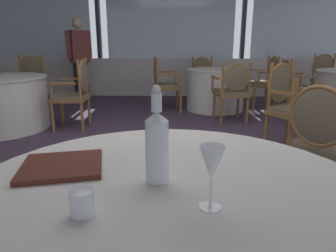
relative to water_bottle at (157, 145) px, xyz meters
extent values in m
plane|color=#47384C|center=(-0.07, 1.67, -0.87)|extent=(14.82, 14.82, 0.00)
cube|color=silver|center=(-0.07, 5.95, -0.44)|extent=(10.12, 0.12, 0.85)
cube|color=silver|center=(-3.24, 5.97, 0.87)|extent=(2.79, 0.02, 1.78)
cube|color=silver|center=(-0.07, 5.97, 0.87)|extent=(2.79, 0.02, 1.78)
cube|color=#333338|center=(-1.65, 5.95, 0.87)|extent=(0.08, 0.14, 1.78)
cube|color=silver|center=(3.11, 5.97, 0.87)|extent=(2.79, 0.02, 1.78)
cube|color=#333338|center=(1.52, 5.95, 0.87)|extent=(0.08, 0.14, 1.78)
cylinder|color=silver|center=(0.04, -0.07, -0.14)|extent=(1.40, 1.40, 0.02)
cylinder|color=white|center=(0.00, 0.00, -0.02)|extent=(0.08, 0.08, 0.21)
cone|color=white|center=(0.00, 0.00, 0.10)|extent=(0.08, 0.08, 0.03)
cylinder|color=white|center=(0.00, 0.00, 0.14)|extent=(0.03, 0.03, 0.06)
sphere|color=silver|center=(0.00, 0.00, 0.18)|extent=(0.03, 0.03, 0.03)
cylinder|color=white|center=(0.16, -0.17, -0.13)|extent=(0.06, 0.06, 0.00)
cylinder|color=white|center=(0.16, -0.17, -0.09)|extent=(0.01, 0.01, 0.08)
cone|color=white|center=(0.16, -0.17, 0.00)|extent=(0.07, 0.07, 0.10)
cylinder|color=white|center=(-0.19, -0.21, -0.09)|extent=(0.07, 0.07, 0.07)
cube|color=#512319|center=(-0.36, 0.09, -0.12)|extent=(0.34, 0.32, 0.02)
cylinder|color=silver|center=(0.78, 4.48, -0.14)|extent=(1.05, 1.05, 0.02)
cylinder|color=silver|center=(0.78, 4.48, -0.51)|extent=(1.02, 1.02, 0.72)
cube|color=olive|center=(1.63, 4.61, -0.43)|extent=(0.52, 0.52, 0.05)
cube|color=#75664C|center=(1.63, 4.61, -0.38)|extent=(0.48, 0.48, 0.04)
cylinder|color=olive|center=(1.46, 4.38, -0.66)|extent=(0.04, 0.04, 0.42)
cylinder|color=olive|center=(1.40, 4.78, -0.66)|extent=(0.04, 0.04, 0.42)
cylinder|color=olive|center=(1.86, 4.44, -0.66)|extent=(0.04, 0.04, 0.42)
cylinder|color=olive|center=(1.80, 4.84, -0.66)|extent=(0.04, 0.04, 0.42)
cylinder|color=olive|center=(1.86, 4.44, -0.15)|extent=(0.04, 0.04, 0.49)
cylinder|color=olive|center=(1.80, 4.84, -0.15)|extent=(0.04, 0.04, 0.49)
ellipsoid|color=#75664C|center=(1.84, 4.64, -0.13)|extent=(0.11, 0.39, 0.42)
torus|color=olive|center=(1.84, 4.64, -0.13)|extent=(0.10, 0.43, 0.43)
cube|color=olive|center=(1.65, 4.36, -0.18)|extent=(0.37, 0.09, 0.03)
cylinder|color=olive|center=(1.51, 4.34, -0.29)|extent=(0.03, 0.03, 0.22)
cube|color=olive|center=(1.57, 4.86, -0.18)|extent=(0.37, 0.09, 0.03)
cylinder|color=olive|center=(1.43, 4.84, -0.29)|extent=(0.03, 0.03, 0.22)
cube|color=olive|center=(0.65, 5.34, -0.44)|extent=(0.52, 0.52, 0.05)
cube|color=#75664C|center=(0.65, 5.34, -0.40)|extent=(0.48, 0.48, 0.04)
cylinder|color=olive|center=(0.87, 5.17, -0.67)|extent=(0.04, 0.04, 0.40)
cylinder|color=olive|center=(0.48, 5.11, -0.67)|extent=(0.04, 0.04, 0.40)
cylinder|color=olive|center=(0.81, 5.57, -0.67)|extent=(0.04, 0.04, 0.40)
cylinder|color=olive|center=(0.42, 5.51, -0.67)|extent=(0.04, 0.04, 0.40)
cylinder|color=olive|center=(0.81, 5.57, -0.19)|extent=(0.04, 0.04, 0.46)
cylinder|color=olive|center=(0.42, 5.51, -0.19)|extent=(0.04, 0.04, 0.46)
ellipsoid|color=#75664C|center=(0.61, 5.55, -0.17)|extent=(0.39, 0.11, 0.38)
torus|color=olive|center=(0.61, 5.55, -0.17)|extent=(0.40, 0.09, 0.40)
cube|color=olive|center=(0.90, 5.36, -0.20)|extent=(0.09, 0.37, 0.03)
cylinder|color=olive|center=(0.92, 5.22, -0.31)|extent=(0.03, 0.03, 0.22)
cube|color=olive|center=(0.40, 5.28, -0.20)|extent=(0.09, 0.37, 0.03)
cylinder|color=olive|center=(0.42, 5.14, -0.31)|extent=(0.03, 0.03, 0.22)
cube|color=olive|center=(-0.08, 4.35, -0.44)|extent=(0.52, 0.52, 0.05)
cube|color=#75664C|center=(-0.08, 4.35, -0.40)|extent=(0.48, 0.48, 0.04)
cylinder|color=olive|center=(0.09, 4.58, -0.67)|extent=(0.04, 0.04, 0.40)
cylinder|color=olive|center=(0.15, 4.19, -0.67)|extent=(0.04, 0.04, 0.40)
cylinder|color=olive|center=(-0.31, 4.52, -0.67)|extent=(0.04, 0.04, 0.40)
cylinder|color=olive|center=(-0.25, 4.13, -0.67)|extent=(0.04, 0.04, 0.40)
cylinder|color=olive|center=(-0.31, 4.52, -0.17)|extent=(0.04, 0.04, 0.49)
cylinder|color=olive|center=(-0.25, 4.13, -0.17)|extent=(0.04, 0.04, 0.49)
ellipsoid|color=#75664C|center=(-0.29, 4.32, -0.14)|extent=(0.11, 0.39, 0.41)
torus|color=olive|center=(-0.29, 4.32, -0.14)|extent=(0.10, 0.43, 0.43)
cube|color=olive|center=(-0.10, 4.60, -0.20)|extent=(0.37, 0.09, 0.03)
cylinder|color=olive|center=(0.04, 4.63, -0.31)|extent=(0.03, 0.03, 0.22)
cube|color=olive|center=(-0.02, 4.11, -0.20)|extent=(0.37, 0.09, 0.03)
cylinder|color=olive|center=(0.12, 4.13, -0.31)|extent=(0.03, 0.03, 0.22)
cube|color=olive|center=(0.90, 3.63, -0.43)|extent=(0.52, 0.52, 0.05)
cube|color=#75664C|center=(0.90, 3.63, -0.39)|extent=(0.48, 0.48, 0.04)
cylinder|color=olive|center=(0.68, 3.80, -0.66)|extent=(0.04, 0.04, 0.41)
cylinder|color=olive|center=(1.07, 3.85, -0.66)|extent=(0.04, 0.04, 0.41)
cylinder|color=olive|center=(0.74, 3.40, -0.66)|extent=(0.04, 0.04, 0.41)
cylinder|color=olive|center=(1.13, 3.46, -0.66)|extent=(0.04, 0.04, 0.41)
cylinder|color=olive|center=(0.74, 3.40, -0.18)|extent=(0.04, 0.04, 0.46)
cylinder|color=olive|center=(1.13, 3.46, -0.18)|extent=(0.04, 0.04, 0.46)
ellipsoid|color=#75664C|center=(0.94, 3.41, -0.16)|extent=(0.39, 0.11, 0.38)
torus|color=olive|center=(0.94, 3.41, -0.16)|extent=(0.40, 0.09, 0.40)
cube|color=olive|center=(0.65, 3.61, -0.19)|extent=(0.09, 0.37, 0.03)
cylinder|color=olive|center=(0.63, 3.75, -0.30)|extent=(0.03, 0.03, 0.22)
cube|color=olive|center=(1.15, 3.68, -0.19)|extent=(0.09, 0.37, 0.03)
cylinder|color=olive|center=(1.13, 3.82, -0.30)|extent=(0.03, 0.03, 0.22)
cube|color=olive|center=(-1.42, 3.17, -0.43)|extent=(0.48, 0.48, 0.05)
cube|color=#75664C|center=(-1.42, 3.17, -0.39)|extent=(0.44, 0.44, 0.04)
cylinder|color=olive|center=(-1.61, 2.97, -0.66)|extent=(0.04, 0.04, 0.41)
cylinder|color=olive|center=(-1.63, 3.37, -0.66)|extent=(0.04, 0.04, 0.41)
cylinder|color=olive|center=(-1.21, 2.98, -0.66)|extent=(0.04, 0.04, 0.41)
cylinder|color=olive|center=(-1.23, 3.38, -0.66)|extent=(0.04, 0.04, 0.41)
cylinder|color=olive|center=(-1.21, 2.98, -0.15)|extent=(0.04, 0.04, 0.52)
cylinder|color=olive|center=(-1.23, 3.38, -0.15)|extent=(0.04, 0.04, 0.52)
ellipsoid|color=#75664C|center=(-1.21, 3.18, -0.12)|extent=(0.07, 0.39, 0.44)
torus|color=olive|center=(-1.21, 3.18, -0.12)|extent=(0.05, 0.45, 0.45)
cube|color=olive|center=(-1.43, 2.92, -0.19)|extent=(0.37, 0.05, 0.03)
cylinder|color=olive|center=(-1.57, 2.92, -0.30)|extent=(0.03, 0.03, 0.22)
cube|color=olive|center=(-1.45, 3.42, -0.19)|extent=(0.37, 0.05, 0.03)
cylinder|color=olive|center=(-1.59, 3.42, -0.30)|extent=(0.03, 0.03, 0.22)
cube|color=olive|center=(-2.47, 4.14, -0.43)|extent=(0.48, 0.48, 0.05)
cube|color=#75664C|center=(-2.47, 4.14, -0.39)|extent=(0.44, 0.44, 0.04)
cylinder|color=olive|center=(-2.26, 3.95, -0.66)|extent=(0.04, 0.04, 0.42)
cylinder|color=olive|center=(-2.66, 3.93, -0.66)|extent=(0.04, 0.04, 0.42)
cylinder|color=olive|center=(-2.28, 4.35, -0.66)|extent=(0.04, 0.04, 0.42)
cylinder|color=olive|center=(-2.68, 4.33, -0.66)|extent=(0.04, 0.04, 0.42)
cylinder|color=olive|center=(-2.28, 4.35, -0.14)|extent=(0.04, 0.04, 0.53)
cylinder|color=olive|center=(-2.68, 4.33, -0.14)|extent=(0.04, 0.04, 0.53)
ellipsoid|color=#75664C|center=(-2.48, 4.35, -0.11)|extent=(0.39, 0.07, 0.44)
torus|color=olive|center=(-2.48, 4.35, -0.11)|extent=(0.46, 0.05, 0.45)
cube|color=olive|center=(-2.22, 4.13, -0.18)|extent=(0.05, 0.37, 0.03)
cylinder|color=olive|center=(-2.21, 3.99, -0.29)|extent=(0.03, 0.03, 0.22)
cube|color=olive|center=(-2.72, 4.11, -0.18)|extent=(0.05, 0.37, 0.03)
cylinder|color=olive|center=(-2.71, 3.97, -0.29)|extent=(0.03, 0.03, 0.22)
cube|color=olive|center=(2.09, 4.13, -0.45)|extent=(0.47, 0.47, 0.05)
cube|color=#75664C|center=(2.09, 4.13, -0.40)|extent=(0.43, 0.43, 0.04)
cylinder|color=olive|center=(2.29, 4.34, -0.67)|extent=(0.04, 0.04, 0.40)
cylinder|color=olive|center=(2.30, 3.94, -0.67)|extent=(0.04, 0.04, 0.40)
cylinder|color=olive|center=(1.89, 4.33, -0.67)|extent=(0.04, 0.04, 0.40)
cylinder|color=olive|center=(1.90, 3.93, -0.67)|extent=(0.04, 0.04, 0.40)
cylinder|color=olive|center=(1.89, 4.33, -0.18)|extent=(0.04, 0.04, 0.48)
cylinder|color=olive|center=(1.90, 3.93, -0.18)|extent=(0.04, 0.04, 0.48)
ellipsoid|color=#75664C|center=(1.88, 4.13, -0.15)|extent=(0.06, 0.39, 0.41)
torus|color=olive|center=(1.88, 4.13, -0.15)|extent=(0.04, 0.42, 0.42)
cube|color=olive|center=(2.11, 4.38, -0.20)|extent=(0.37, 0.04, 0.03)
cylinder|color=olive|center=(2.25, 4.39, -0.31)|extent=(0.03, 0.03, 0.22)
cube|color=olive|center=(2.12, 3.88, -0.20)|extent=(0.37, 0.04, 0.03)
cylinder|color=olive|center=(2.26, 3.89, -0.31)|extent=(0.03, 0.03, 0.22)
cube|color=olive|center=(3.09, 5.16, -0.43)|extent=(0.47, 0.47, 0.05)
cube|color=#75664C|center=(3.09, 5.16, -0.39)|extent=(0.43, 0.43, 0.04)
cylinder|color=olive|center=(2.89, 4.96, -0.66)|extent=(0.04, 0.04, 0.41)
cylinder|color=olive|center=(3.28, 5.36, -0.66)|extent=(0.04, 0.04, 0.41)
cylinder|color=olive|center=(2.88, 5.36, -0.66)|extent=(0.04, 0.04, 0.41)
cylinder|color=olive|center=(3.28, 5.36, -0.15)|extent=(0.04, 0.04, 0.51)
cylinder|color=olive|center=(2.88, 5.36, -0.15)|extent=(0.04, 0.04, 0.51)
ellipsoid|color=#75664C|center=(3.08, 5.37, -0.12)|extent=(0.39, 0.06, 0.43)
torus|color=olive|center=(3.08, 5.37, -0.12)|extent=(0.44, 0.04, 0.44)
cube|color=olive|center=(2.84, 5.14, -0.18)|extent=(0.04, 0.37, 0.03)
cylinder|color=olive|center=(2.84, 4.99, -0.29)|extent=(0.03, 0.03, 0.22)
cube|color=olive|center=(1.37, 2.30, -0.43)|extent=(0.64, 0.64, 0.05)
cube|color=#75664C|center=(1.37, 2.30, -0.38)|extent=(0.59, 0.59, 0.04)
cylinder|color=olive|center=(1.65, 2.26, -0.66)|extent=(0.04, 0.04, 0.42)
cylinder|color=olive|center=(1.32, 2.02, -0.66)|extent=(0.04, 0.04, 0.42)
cylinder|color=olive|center=(1.41, 2.58, -0.66)|extent=(0.04, 0.04, 0.42)
cylinder|color=olive|center=(1.09, 2.35, -0.66)|extent=(0.04, 0.04, 0.42)
cylinder|color=olive|center=(1.41, 2.58, -0.14)|extent=(0.04, 0.04, 0.52)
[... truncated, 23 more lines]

